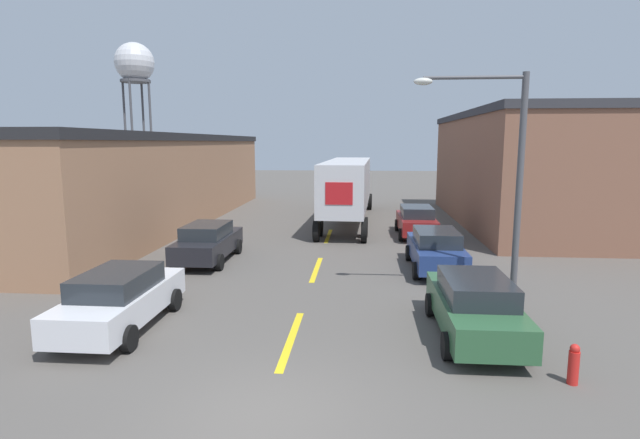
{
  "coord_description": "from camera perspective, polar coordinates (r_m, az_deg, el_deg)",
  "views": [
    {
      "loc": [
        1.76,
        -8.38,
        4.98
      ],
      "look_at": [
        0.01,
        12.38,
        1.74
      ],
      "focal_mm": 28.0,
      "sensor_mm": 36.0,
      "label": 1
    }
  ],
  "objects": [
    {
      "name": "ground_plane",
      "position": [
        9.91,
        -6.51,
        -21.41
      ],
      "size": [
        160.0,
        160.0,
        0.0
      ],
      "primitive_type": "plane",
      "color": "#56514C"
    },
    {
      "name": "road_centerline",
      "position": [
        19.84,
        -0.42,
        -5.69
      ],
      "size": [
        0.2,
        18.09,
        0.01
      ],
      "color": "yellow",
      "rests_on": "ground_plane"
    },
    {
      "name": "warehouse_left",
      "position": [
        33.67,
        -23.58,
        4.27
      ],
      "size": [
        13.09,
        29.07,
        5.46
      ],
      "color": "#9E7051",
      "rests_on": "ground_plane"
    },
    {
      "name": "warehouse_right",
      "position": [
        33.92,
        26.42,
        5.24
      ],
      "size": [
        13.02,
        19.12,
        6.78
      ],
      "color": "brown",
      "rests_on": "ground_plane"
    },
    {
      "name": "semi_truck",
      "position": [
        31.61,
        3.34,
        4.14
      ],
      "size": [
        3.22,
        15.37,
        3.89
      ],
      "rotation": [
        0.0,
        0.0,
        -0.04
      ],
      "color": "black",
      "rests_on": "ground_plane"
    },
    {
      "name": "parked_car_right_mid",
      "position": [
        20.07,
        13.08,
        -3.31
      ],
      "size": [
        2.02,
        4.8,
        1.61
      ],
      "color": "navy",
      "rests_on": "ground_plane"
    },
    {
      "name": "parked_car_right_near",
      "position": [
        13.56,
        17.22,
        -9.37
      ],
      "size": [
        2.02,
        4.8,
        1.61
      ],
      "color": "#2D5B38",
      "rests_on": "ground_plane"
    },
    {
      "name": "parked_car_right_far",
      "position": [
        27.1,
        10.94,
        -0.12
      ],
      "size": [
        2.02,
        4.8,
        1.61
      ],
      "color": "maroon",
      "rests_on": "ground_plane"
    },
    {
      "name": "parked_car_left_far",
      "position": [
        21.5,
        -12.68,
        -2.49
      ],
      "size": [
        2.02,
        4.8,
        1.61
      ],
      "color": "black",
      "rests_on": "ground_plane"
    },
    {
      "name": "parked_car_left_near",
      "position": [
        14.57,
        -21.85,
        -8.35
      ],
      "size": [
        2.02,
        4.8,
        1.61
      ],
      "color": "silver",
      "rests_on": "ground_plane"
    },
    {
      "name": "water_tower",
      "position": [
        66.98,
        -20.42,
        16.16
      ],
      "size": [
        4.69,
        4.69,
        16.84
      ],
      "color": "#47474C",
      "rests_on": "ground_plane"
    },
    {
      "name": "street_lamp",
      "position": [
        16.04,
        20.29,
        5.52
      ],
      "size": [
        3.34,
        0.32,
        7.01
      ],
      "color": "#4C4C51",
      "rests_on": "ground_plane"
    },
    {
      "name": "fire_hydrant",
      "position": [
        11.96,
        27.0,
        -14.53
      ],
      "size": [
        0.22,
        0.22,
        0.87
      ],
      "color": "red",
      "rests_on": "ground_plane"
    }
  ]
}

